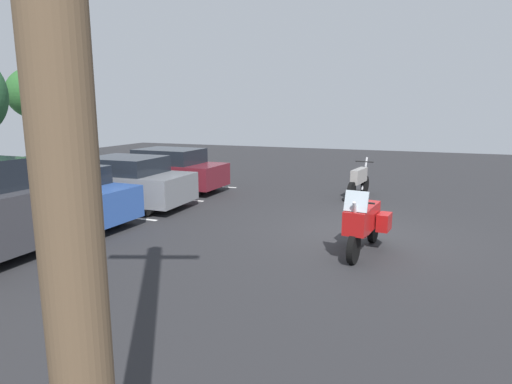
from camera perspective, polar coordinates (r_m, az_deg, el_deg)
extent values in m
cube|color=#262628|center=(10.49, 13.76, -5.80)|extent=(44.00, 44.00, 0.10)
cylinder|color=black|center=(8.48, 12.78, -7.30)|extent=(0.61, 0.20, 0.60)
cylinder|color=black|center=(9.92, 15.26, -4.74)|extent=(0.61, 0.20, 0.60)
cube|color=#A51414|center=(9.08, 14.25, -3.29)|extent=(1.20, 0.49, 0.51)
cylinder|color=#B2B2B7|center=(8.48, 13.12, -4.53)|extent=(0.49, 0.13, 1.07)
cylinder|color=black|center=(8.44, 13.40, -1.29)|extent=(0.11, 0.62, 0.04)
cube|color=#A51414|center=(8.43, 13.11, -3.97)|extent=(0.49, 0.48, 0.46)
cube|color=#B2C1CC|center=(8.29, 13.14, -1.21)|extent=(0.22, 0.46, 0.39)
cube|color=#A51414|center=(9.38, 16.59, -3.82)|extent=(0.47, 0.29, 0.36)
cube|color=#A51414|center=(9.52, 12.93, -3.42)|extent=(0.47, 0.29, 0.36)
cylinder|color=black|center=(15.54, 14.21, 0.97)|extent=(0.64, 0.21, 0.63)
cylinder|color=black|center=(14.07, 12.51, 0.02)|extent=(0.64, 0.21, 0.63)
cube|color=gray|center=(14.74, 13.48, 2.10)|extent=(1.19, 0.41, 0.47)
cylinder|color=#B2B2B7|center=(15.37, 14.17, 2.39)|extent=(0.50, 0.14, 1.10)
cylinder|color=black|center=(15.23, 14.16, 3.92)|extent=(0.12, 0.62, 0.04)
cube|color=silver|center=(11.47, -30.20, -5.29)|extent=(0.12, 4.64, 0.01)
cube|color=silver|center=(13.18, -21.39, -2.60)|extent=(0.12, 4.64, 0.01)
cube|color=silver|center=(15.14, -14.75, -0.52)|extent=(0.12, 4.64, 0.01)
cube|color=silver|center=(17.28, -9.70, 1.07)|extent=(0.12, 4.64, 0.01)
cylinder|color=black|center=(10.18, -27.85, -4.96)|extent=(0.23, 0.70, 0.69)
cube|color=#2D519E|center=(12.32, -26.25, -0.90)|extent=(2.09, 4.92, 0.80)
cube|color=black|center=(11.96, -25.45, 1.93)|extent=(1.83, 2.43, 0.46)
cylinder|color=black|center=(14.14, -27.99, -0.82)|extent=(0.25, 0.71, 0.70)
cylinder|color=black|center=(10.64, -23.69, -3.96)|extent=(0.25, 0.71, 0.70)
cylinder|color=black|center=(11.76, -17.92, -2.21)|extent=(0.25, 0.71, 0.70)
cube|color=slate|center=(13.77, -18.05, 0.83)|extent=(1.92, 4.67, 0.82)
cube|color=black|center=(13.44, -16.87, 3.45)|extent=(1.74, 2.07, 0.48)
cylinder|color=black|center=(14.29, -24.96, -0.50)|extent=(0.23, 0.67, 0.67)
cylinder|color=black|center=(15.44, -20.73, 0.60)|extent=(0.23, 0.67, 0.67)
cylinder|color=black|center=(12.26, -14.51, -1.57)|extent=(0.23, 0.67, 0.67)
cylinder|color=black|center=(13.58, -10.63, -0.21)|extent=(0.23, 0.67, 0.67)
cube|color=maroon|center=(16.06, -12.22, 2.46)|extent=(1.90, 4.63, 0.77)
cube|color=black|center=(15.80, -11.36, 4.70)|extent=(1.69, 2.23, 0.51)
cylinder|color=black|center=(16.46, -18.15, 1.43)|extent=(0.24, 0.71, 0.71)
cylinder|color=black|center=(17.62, -14.94, 2.20)|extent=(0.24, 0.71, 0.71)
cylinder|color=black|center=(14.62, -8.86, 0.72)|extent=(0.24, 0.71, 0.71)
cylinder|color=black|center=(15.92, -6.01, 1.61)|extent=(0.24, 0.71, 0.71)
cylinder|color=#4C3823|center=(30.19, -26.26, 6.39)|extent=(0.28, 0.28, 2.23)
ellipsoid|color=#285B28|center=(30.15, -26.70, 11.58)|extent=(3.83, 3.83, 3.26)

